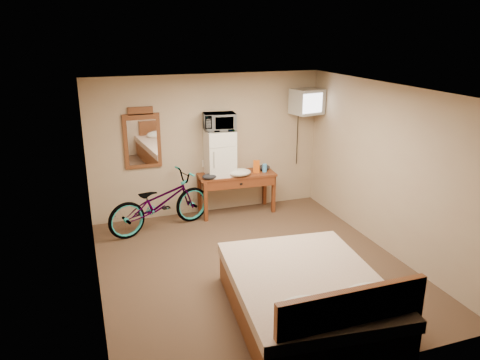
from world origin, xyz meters
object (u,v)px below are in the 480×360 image
(blue_cup, at_px, (265,168))
(bed, at_px, (308,296))
(microwave, at_px, (219,122))
(desk, at_px, (237,180))
(mini_fridge, at_px, (220,153))
(wall_mirror, at_px, (142,139))
(bicycle, at_px, (160,202))
(crt_television, at_px, (307,102))

(blue_cup, bearing_deg, bed, -103.60)
(microwave, xyz_separation_m, bed, (0.01, -3.43, -1.41))
(desk, xyz_separation_m, mini_fridge, (-0.30, 0.07, 0.52))
(desk, bearing_deg, microwave, 167.63)
(desk, bearing_deg, wall_mirror, 170.31)
(mini_fridge, bearing_deg, bicycle, -164.49)
(blue_cup, distance_m, bed, 3.47)
(mini_fridge, bearing_deg, crt_television, -1.52)
(wall_mirror, relative_size, bed, 0.45)
(blue_cup, distance_m, crt_television, 1.42)
(wall_mirror, bearing_deg, desk, -9.69)
(microwave, relative_size, blue_cup, 3.72)
(bed, bearing_deg, crt_television, 64.26)
(crt_television, bearing_deg, bed, -115.74)
(bed, bearing_deg, microwave, 90.09)
(microwave, bearing_deg, bed, -82.40)
(desk, relative_size, wall_mirror, 1.34)
(desk, height_order, bicycle, bicycle)
(wall_mirror, xyz_separation_m, bed, (1.31, -3.64, -1.16))
(mini_fridge, relative_size, bed, 0.34)
(mini_fridge, xyz_separation_m, crt_television, (1.64, -0.04, 0.82))
(desk, bearing_deg, bicycle, -170.04)
(microwave, xyz_separation_m, crt_television, (1.64, -0.04, 0.27))
(mini_fridge, relative_size, bicycle, 0.44)
(bed, bearing_deg, blue_cup, 76.40)
(mini_fridge, height_order, microwave, microwave)
(desk, distance_m, blue_cup, 0.55)
(desk, distance_m, bed, 3.40)
(blue_cup, relative_size, wall_mirror, 0.14)
(bed, bearing_deg, bicycle, 110.38)
(desk, bearing_deg, crt_television, 0.92)
(desk, bearing_deg, mini_fridge, 167.66)
(mini_fridge, bearing_deg, blue_cup, -7.23)
(bicycle, bearing_deg, crt_television, -101.31)
(microwave, height_order, wall_mirror, wall_mirror)
(desk, distance_m, bicycle, 1.48)
(blue_cup, distance_m, bicycle, 2.00)
(crt_television, height_order, bed, crt_television)
(blue_cup, relative_size, bed, 0.06)
(blue_cup, height_order, bicycle, bicycle)
(desk, xyz_separation_m, microwave, (-0.30, 0.07, 1.07))
(crt_television, xyz_separation_m, wall_mirror, (-2.94, 0.25, -0.52))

